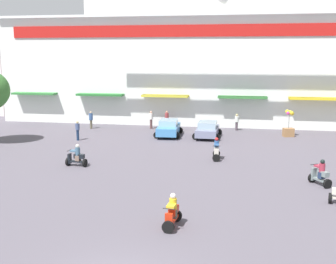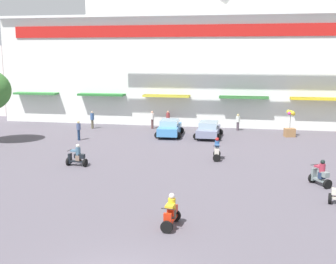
{
  "view_description": "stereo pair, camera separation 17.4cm",
  "coord_description": "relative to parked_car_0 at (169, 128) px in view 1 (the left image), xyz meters",
  "views": [
    {
      "loc": [
        3.83,
        -11.62,
        7.26
      ],
      "look_at": [
        -0.52,
        12.44,
        2.7
      ],
      "focal_mm": 45.42,
      "sensor_mm": 36.0,
      "label": 1
    },
    {
      "loc": [
        4.0,
        -11.59,
        7.26
      ],
      "look_at": [
        -0.52,
        12.44,
        2.7
      ],
      "focal_mm": 45.42,
      "sensor_mm": 36.0,
      "label": 2
    }
  ],
  "objects": [
    {
      "name": "pedestrian_2",
      "position": [
        -8.1,
        2.36,
        0.22
      ],
      "size": [
        0.51,
        0.51,
        1.7
      ],
      "color": "brown",
      "rests_on": "ground"
    },
    {
      "name": "pedestrian_3",
      "position": [
        -7.21,
        -3.22,
        0.21
      ],
      "size": [
        0.5,
        0.5,
        1.66
      ],
      "color": "#182B4A",
      "rests_on": "ground"
    },
    {
      "name": "scooter_rider_3",
      "position": [
        10.82,
        -12.57,
        -0.1
      ],
      "size": [
        1.17,
        1.43,
        1.51
      ],
      "color": "black",
      "rests_on": "ground"
    },
    {
      "name": "parked_car_1",
      "position": [
        3.46,
        -0.07,
        -0.03
      ],
      "size": [
        2.41,
        3.86,
        1.4
      ],
      "color": "slate",
      "rests_on": "ground"
    },
    {
      "name": "parked_car_0",
      "position": [
        0.0,
        0.0,
        0.0
      ],
      "size": [
        2.5,
        4.08,
        1.47
      ],
      "color": "#4385C4",
      "rests_on": "ground"
    },
    {
      "name": "balloon_vendor_cart",
      "position": [
        10.46,
        1.63,
        0.27
      ],
      "size": [
        1.04,
        0.85,
        2.4
      ],
      "color": "#9C6F45",
      "rests_on": "ground"
    },
    {
      "name": "colonial_building",
      "position": [
        2.71,
        12.23,
        7.59
      ],
      "size": [
        43.31,
        19.44,
        19.46
      ],
      "color": "white",
      "rests_on": "ground"
    },
    {
      "name": "scooter_rider_7",
      "position": [
        -4.08,
        -11.13,
        -0.13
      ],
      "size": [
        1.38,
        0.63,
        1.48
      ],
      "color": "black",
      "rests_on": "ground"
    },
    {
      "name": "pedestrian_1",
      "position": [
        -0.96,
        4.33,
        0.2
      ],
      "size": [
        0.4,
        0.4,
        1.66
      ],
      "color": "#2F1E52",
      "rests_on": "ground"
    },
    {
      "name": "scooter_rider_6",
      "position": [
        4.74,
        -7.69,
        -0.1
      ],
      "size": [
        0.61,
        1.47,
        1.53
      ],
      "color": "black",
      "rests_on": "ground"
    },
    {
      "name": "pedestrian_0",
      "position": [
        5.88,
        3.99,
        0.15
      ],
      "size": [
        0.52,
        0.52,
        1.59
      ],
      "color": "#4E414B",
      "rests_on": "ground"
    },
    {
      "name": "scooter_rider_2",
      "position": [
        3.7,
        -19.69,
        -0.14
      ],
      "size": [
        0.65,
        1.48,
        1.46
      ],
      "color": "black",
      "rests_on": "ground"
    },
    {
      "name": "ground_plane",
      "position": [
        2.71,
        -11.82,
        -0.74
      ],
      "size": [
        128.0,
        128.0,
        0.0
      ],
      "primitive_type": "plane",
      "color": "#56505A"
    },
    {
      "name": "pedestrian_4",
      "position": [
        -2.35,
        3.43,
        0.24
      ],
      "size": [
        0.44,
        0.44,
        1.73
      ],
      "color": "brown",
      "rests_on": "ground"
    }
  ]
}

